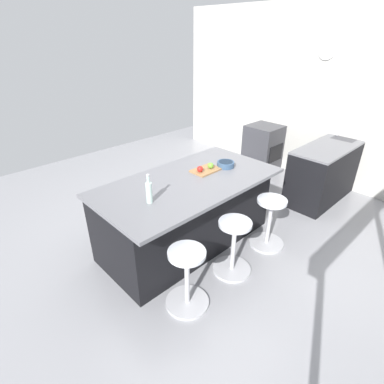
% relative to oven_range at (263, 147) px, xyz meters
% --- Properties ---
extents(ground_plane, '(7.74, 7.74, 0.00)m').
position_rel_oven_range_xyz_m(ground_plane, '(2.63, 0.69, -0.43)').
color(ground_plane, gray).
extents(interior_partition_left, '(0.15, 5.94, 2.93)m').
position_rel_oven_range_xyz_m(interior_partition_left, '(-0.35, 0.69, 1.03)').
color(interior_partition_left, beige).
rests_on(interior_partition_left, ground_plane).
extents(sink_cabinet, '(2.10, 0.60, 1.17)m').
position_rel_oven_range_xyz_m(sink_cabinet, '(-0.00, 1.40, 0.02)').
color(sink_cabinet, black).
rests_on(sink_cabinet, ground_plane).
extents(oven_range, '(0.60, 0.61, 0.86)m').
position_rel_oven_range_xyz_m(oven_range, '(0.00, 0.00, 0.00)').
color(oven_range, '#38383D').
rests_on(oven_range, ground_plane).
extents(kitchen_island, '(2.22, 1.17, 0.90)m').
position_rel_oven_range_xyz_m(kitchen_island, '(2.76, 0.75, 0.02)').
color(kitchen_island, black).
rests_on(kitchen_island, ground_plane).
extents(stool_by_window, '(0.44, 0.44, 0.66)m').
position_rel_oven_range_xyz_m(stool_by_window, '(2.05, 1.51, -0.12)').
color(stool_by_window, '#B7B7BC').
rests_on(stool_by_window, ground_plane).
extents(stool_middle, '(0.44, 0.44, 0.66)m').
position_rel_oven_range_xyz_m(stool_middle, '(2.76, 1.51, -0.12)').
color(stool_middle, '#B7B7BC').
rests_on(stool_middle, ground_plane).
extents(stool_near_camera, '(0.44, 0.44, 0.66)m').
position_rel_oven_range_xyz_m(stool_near_camera, '(3.46, 1.51, -0.12)').
color(stool_near_camera, '#B7B7BC').
rests_on(stool_near_camera, ground_plane).
extents(cutting_board, '(0.36, 0.24, 0.02)m').
position_rel_oven_range_xyz_m(cutting_board, '(2.41, 0.74, 0.48)').
color(cutting_board, olive).
rests_on(cutting_board, kitchen_island).
extents(apple_green, '(0.08, 0.08, 0.08)m').
position_rel_oven_range_xyz_m(apple_green, '(2.35, 0.76, 0.53)').
color(apple_green, '#609E2D').
rests_on(apple_green, cutting_board).
extents(apple_red, '(0.08, 0.08, 0.08)m').
position_rel_oven_range_xyz_m(apple_red, '(2.52, 0.75, 0.53)').
color(apple_red, red).
rests_on(apple_red, cutting_board).
extents(water_bottle, '(0.06, 0.06, 0.31)m').
position_rel_oven_range_xyz_m(water_bottle, '(3.40, 0.90, 0.59)').
color(water_bottle, silver).
rests_on(water_bottle, kitchen_island).
extents(fruit_bowl, '(0.22, 0.22, 0.07)m').
position_rel_oven_range_xyz_m(fruit_bowl, '(2.14, 0.83, 0.51)').
color(fruit_bowl, '#334C6B').
rests_on(fruit_bowl, kitchen_island).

